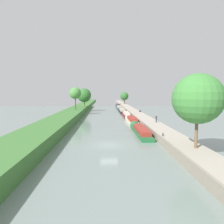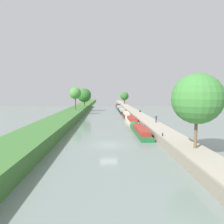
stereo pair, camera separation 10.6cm
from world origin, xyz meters
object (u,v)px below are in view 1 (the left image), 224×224
object	(u,v)px
narrowboat_black	(122,110)
narrowboat_red	(118,106)
narrowboat_cream	(131,120)
mooring_bollard_far	(121,104)
narrowboat_teal	(119,108)
park_bench	(140,111)
narrowboat_green	(140,130)
mooring_bollard_near	(163,135)
person_walking	(156,118)
narrowboat_maroon	(126,114)

from	to	relation	value
narrowboat_black	narrowboat_red	distance (m)	26.41
narrowboat_cream	mooring_bollard_far	bearing A→B (deg)	88.19
narrowboat_teal	park_bench	world-z (taller)	park_bench
narrowboat_green	park_bench	size ratio (longest dim) A/B	9.65
narrowboat_red	mooring_bollard_far	distance (m)	5.48
narrowboat_green	mooring_bollard_near	xyz separation A→B (m)	(1.98, -8.20, 0.89)
person_walking	narrowboat_maroon	bearing A→B (deg)	101.83
mooring_bollard_near	park_bench	distance (m)	36.58
narrowboat_cream	mooring_bollard_far	world-z (taller)	mooring_bollard_far
person_walking	mooring_bollard_far	distance (m)	67.34
mooring_bollard_near	mooring_bollard_far	distance (m)	80.71
narrowboat_cream	narrowboat_black	world-z (taller)	narrowboat_cream
narrowboat_teal	mooring_bollard_near	size ratio (longest dim) A/B	27.34
mooring_bollard_far	park_bench	bearing A→B (deg)	-86.15
narrowboat_black	narrowboat_teal	size ratio (longest dim) A/B	1.25
narrowboat_teal	narrowboat_maroon	bearing A→B (deg)	-89.73
narrowboat_green	narrowboat_red	bearing A→B (deg)	89.93
mooring_bollard_near	mooring_bollard_far	world-z (taller)	same
narrowboat_green	mooring_bollard_far	bearing A→B (deg)	88.44
narrowboat_red	mooring_bollard_near	size ratio (longest dim) A/B	27.71
narrowboat_maroon	mooring_bollard_far	size ratio (longest dim) A/B	25.67
narrowboat_cream	narrowboat_red	xyz separation A→B (m)	(-0.01, 54.33, -0.01)
narrowboat_teal	park_bench	size ratio (longest dim) A/B	8.20
narrowboat_cream	narrowboat_teal	size ratio (longest dim) A/B	0.97
narrowboat_maroon	narrowboat_cream	bearing A→B (deg)	-89.97
narrowboat_maroon	park_bench	size ratio (longest dim) A/B	7.70
narrowboat_black	narrowboat_red	world-z (taller)	narrowboat_red
narrowboat_teal	narrowboat_red	world-z (taller)	narrowboat_red
mooring_bollard_far	narrowboat_teal	bearing A→B (deg)	-96.51
narrowboat_maroon	narrowboat_red	size ratio (longest dim) A/B	0.93
narrowboat_black	narrowboat_green	bearing A→B (deg)	-89.98
narrowboat_maroon	narrowboat_teal	bearing A→B (deg)	90.27
narrowboat_teal	mooring_bollard_far	world-z (taller)	mooring_bollard_far
narrowboat_teal	park_bench	bearing A→B (deg)	-79.33
narrowboat_black	mooring_bollard_near	bearing A→B (deg)	-87.69
narrowboat_cream	person_walking	world-z (taller)	person_walking
narrowboat_green	mooring_bollard_near	world-z (taller)	mooring_bollard_near
narrowboat_maroon	mooring_bollard_far	bearing A→B (deg)	87.68
narrowboat_red	park_bench	bearing A→B (deg)	-82.92
narrowboat_black	mooring_bollard_far	bearing A→B (deg)	86.39
narrowboat_black	narrowboat_teal	distance (m)	13.77
narrowboat_maroon	narrowboat_red	bearing A→B (deg)	90.00
narrowboat_teal	park_bench	xyz separation A→B (m)	(5.00, -26.53, 0.96)
narrowboat_red	person_walking	world-z (taller)	person_walking
narrowboat_green	narrowboat_black	bearing A→B (deg)	90.02
mooring_bollard_near	narrowboat_cream	bearing A→B (deg)	95.05
narrowboat_maroon	narrowboat_black	size ratio (longest dim) A/B	0.75
narrowboat_cream	mooring_bollard_far	xyz separation A→B (m)	(1.88, 59.40, 0.79)
narrowboat_green	narrowboat_teal	distance (m)	54.79
narrowboat_green	mooring_bollard_far	distance (m)	72.54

